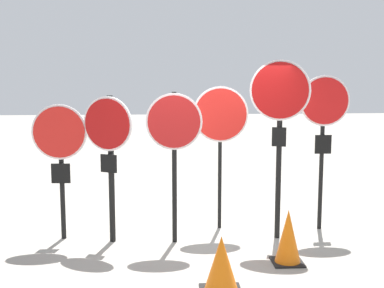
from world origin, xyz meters
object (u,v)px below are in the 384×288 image
object	(u,v)px
stop_sign_3	(220,123)
traffic_cone_0	(221,265)
stop_sign_4	(280,112)
stop_sign_5	(324,118)
traffic_cone_1	(288,237)
stop_sign_1	(109,142)
stop_sign_0	(60,144)
stop_sign_2	(174,134)

from	to	relation	value
stop_sign_3	traffic_cone_0	world-z (taller)	stop_sign_3
stop_sign_4	stop_sign_5	distance (m)	0.86
stop_sign_3	stop_sign_5	size ratio (longest dim) A/B	0.93
traffic_cone_0	traffic_cone_1	world-z (taller)	traffic_cone_1
stop_sign_1	stop_sign_3	size ratio (longest dim) A/B	0.95
stop_sign_0	stop_sign_5	size ratio (longest dim) A/B	0.83
stop_sign_3	stop_sign_4	xyz separation A→B (m)	(0.78, -0.52, 0.21)
stop_sign_1	traffic_cone_0	distance (m)	2.53
stop_sign_5	traffic_cone_0	bearing A→B (deg)	-127.88
stop_sign_0	traffic_cone_0	bearing A→B (deg)	-41.07
stop_sign_4	traffic_cone_0	bearing A→B (deg)	-102.79
stop_sign_2	stop_sign_4	world-z (taller)	stop_sign_4
stop_sign_2	traffic_cone_1	xyz separation A→B (m)	(1.42, -0.87, -1.21)
stop_sign_3	stop_sign_4	bearing A→B (deg)	-33.02
stop_sign_1	stop_sign_5	bearing A→B (deg)	32.87
traffic_cone_0	stop_sign_4	bearing A→B (deg)	60.56
stop_sign_0	stop_sign_5	distance (m)	3.88
stop_sign_4	stop_sign_5	xyz separation A→B (m)	(0.76, 0.39, -0.13)
stop_sign_4	stop_sign_1	bearing A→B (deg)	-163.01
stop_sign_4	traffic_cone_1	world-z (taller)	stop_sign_4
stop_sign_3	stop_sign_4	distance (m)	0.96
stop_sign_4	traffic_cone_0	distance (m)	2.59
stop_sign_2	stop_sign_4	size ratio (longest dim) A/B	0.83
stop_sign_2	stop_sign_5	xyz separation A→B (m)	(2.25, 0.49, 0.17)
stop_sign_4	traffic_cone_1	size ratio (longest dim) A/B	3.67
stop_sign_0	stop_sign_1	bearing A→B (deg)	-10.99
stop_sign_5	stop_sign_1	bearing A→B (deg)	-171.62
stop_sign_1	stop_sign_0	bearing A→B (deg)	-167.99
stop_sign_2	traffic_cone_1	distance (m)	2.06
stop_sign_1	traffic_cone_1	size ratio (longest dim) A/B	2.97
stop_sign_1	stop_sign_2	world-z (taller)	stop_sign_2
stop_sign_1	stop_sign_3	distance (m)	1.72
stop_sign_3	traffic_cone_0	bearing A→B (deg)	-95.10
stop_sign_3	traffic_cone_1	distance (m)	2.10
stop_sign_0	stop_sign_2	distance (m)	1.64
stop_sign_0	traffic_cone_0	xyz separation A→B (m)	(2.07, -1.98, -1.07)
stop_sign_4	traffic_cone_1	bearing A→B (deg)	-77.85
stop_sign_2	traffic_cone_1	size ratio (longest dim) A/B	3.05
traffic_cone_0	stop_sign_5	bearing A→B (deg)	51.04
stop_sign_3	traffic_cone_1	size ratio (longest dim) A/B	3.12
stop_sign_3	traffic_cone_0	xyz separation A→B (m)	(-0.25, -2.35, -1.32)
stop_sign_1	stop_sign_5	size ratio (longest dim) A/B	0.89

